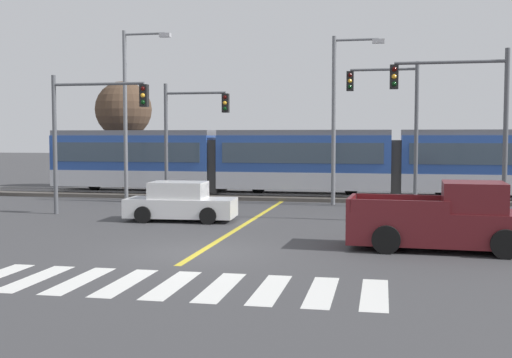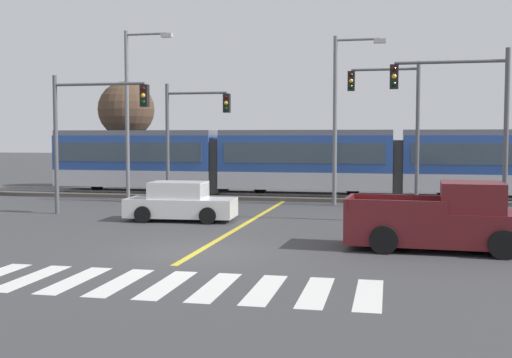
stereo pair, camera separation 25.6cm
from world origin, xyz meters
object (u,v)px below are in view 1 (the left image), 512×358
at_px(traffic_light_far_left, 187,125).
at_px(traffic_light_mid_right, 466,109).
at_px(pickup_truck, 448,221).
at_px(traffic_light_far_right, 394,112).
at_px(traffic_light_mid_left, 87,121).
at_px(street_lamp_centre, 339,108).
at_px(bare_tree_far_west, 124,110).
at_px(sedan_crossing, 181,203).
at_px(street_lamp_west, 130,104).
at_px(light_rail_tram, 304,160).

bearing_deg(traffic_light_far_left, traffic_light_mid_right, -22.40).
bearing_deg(pickup_truck, traffic_light_far_right, 97.58).
xyz_separation_m(traffic_light_far_left, traffic_light_mid_right, (12.32, -5.08, 0.46)).
height_order(pickup_truck, traffic_light_mid_left, traffic_light_mid_left).
distance_m(street_lamp_centre, bare_tree_far_west, 15.90).
bearing_deg(bare_tree_far_west, sedan_crossing, -59.56).
xyz_separation_m(pickup_truck, traffic_light_mid_left, (-13.97, 5.71, 3.07)).
relative_size(sedan_crossing, traffic_light_far_right, 0.64).
height_order(street_lamp_west, street_lamp_centre, street_lamp_west).
height_order(light_rail_tram, traffic_light_far_right, traffic_light_far_right).
relative_size(traffic_light_far_right, street_lamp_west, 0.77).
height_order(traffic_light_far_right, traffic_light_mid_right, traffic_light_far_right).
bearing_deg(street_lamp_centre, bare_tree_far_west, 152.45).
bearing_deg(light_rail_tram, traffic_light_mid_left, -131.44).
distance_m(sedan_crossing, traffic_light_far_left, 7.07).
relative_size(sedan_crossing, traffic_light_far_left, 0.74).
distance_m(light_rail_tram, traffic_light_far_right, 6.32).
relative_size(traffic_light_mid_left, traffic_light_mid_right, 0.90).
height_order(traffic_light_far_left, traffic_light_mid_right, traffic_light_mid_right).
distance_m(traffic_light_far_right, street_lamp_west, 13.32).
bearing_deg(traffic_light_far_right, street_lamp_centre, 162.14).
bearing_deg(pickup_truck, bare_tree_far_west, 133.36).
bearing_deg(traffic_light_far_right, traffic_light_mid_left, -157.04).
xyz_separation_m(light_rail_tram, bare_tree_far_west, (-12.08, 4.49, 2.90)).
distance_m(pickup_truck, traffic_light_far_right, 11.65).
relative_size(pickup_truck, street_lamp_west, 0.63).
distance_m(light_rail_tram, traffic_light_mid_right, 11.68).
xyz_separation_m(sedan_crossing, pickup_truck, (9.58, -4.65, 0.14)).
bearing_deg(street_lamp_west, pickup_truck, -39.38).
xyz_separation_m(light_rail_tram, street_lamp_centre, (2.02, -2.87, 2.56)).
xyz_separation_m(traffic_light_far_right, bare_tree_far_west, (-16.65, 8.18, 0.57)).
xyz_separation_m(traffic_light_far_right, traffic_light_mid_right, (2.55, -5.30, -0.10)).
distance_m(traffic_light_mid_right, bare_tree_far_west, 23.47).
bearing_deg(light_rail_tram, pickup_truck, -67.67).
xyz_separation_m(light_rail_tram, sedan_crossing, (-3.54, -10.04, -1.35)).
relative_size(light_rail_tram, sedan_crossing, 6.53).
relative_size(pickup_truck, traffic_light_far_right, 0.82).
relative_size(traffic_light_far_right, street_lamp_centre, 0.83).
height_order(traffic_light_mid_right, street_lamp_centre, street_lamp_centre).
height_order(light_rail_tram, street_lamp_west, street_lamp_west).
bearing_deg(traffic_light_mid_right, traffic_light_far_right, 115.68).
distance_m(sedan_crossing, pickup_truck, 10.65).
xyz_separation_m(sedan_crossing, traffic_light_mid_left, (-4.39, 1.06, 3.21)).
xyz_separation_m(street_lamp_west, street_lamp_centre, (10.71, -0.26, -0.35)).
bearing_deg(pickup_truck, light_rail_tram, 112.33).
bearing_deg(traffic_light_mid_right, traffic_light_far_left, 157.60).
relative_size(traffic_light_far_left, traffic_light_mid_right, 0.90).
bearing_deg(traffic_light_far_left, light_rail_tram, 36.94).
height_order(sedan_crossing, traffic_light_far_left, traffic_light_far_left).
xyz_separation_m(traffic_light_far_left, traffic_light_mid_left, (-2.73, -5.07, 0.09)).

